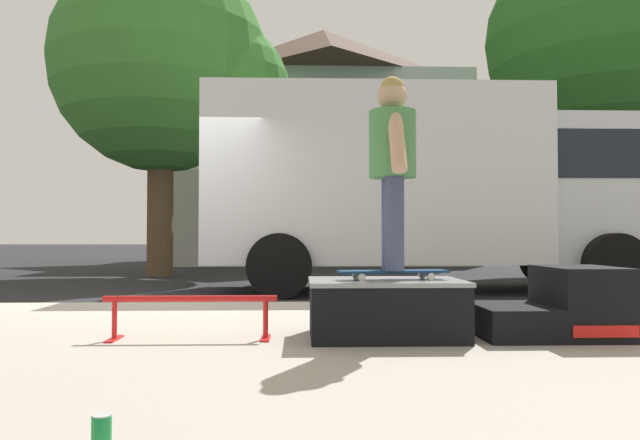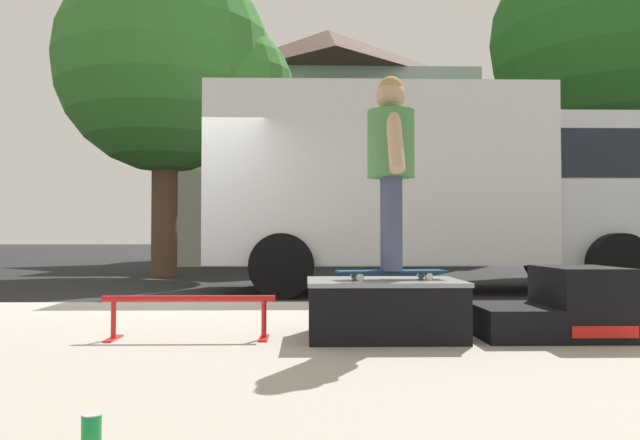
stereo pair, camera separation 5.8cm
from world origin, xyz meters
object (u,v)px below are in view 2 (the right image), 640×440
Objects in this scene: skate_box at (384,307)px; skateboard at (391,272)px; street_tree_main at (623,45)px; street_tree_neighbour at (178,72)px; grind_rail at (189,307)px; soda_can_b at (91,433)px; box_truck at (434,183)px; kicker_ramp at (559,308)px; skater_kid at (391,156)px.

skateboard is at bearing -29.49° from skate_box.
street_tree_main is 10.14m from street_tree_neighbour.
skate_box is 0.26m from skateboard.
skate_box reaches higher than grind_rail.
skateboard is at bearing 59.35° from soda_can_b.
skateboard is (1.43, 0.00, 0.25)m from grind_rail.
box_truck is (1.42, 5.15, 1.11)m from skateboard.
kicker_ramp is 0.13× the size of street_tree_main.
soda_can_b is (0.11, -2.23, -0.16)m from grind_rail.
box_truck reaches higher than skate_box.
box_truck reaches higher than kicker_ramp.
skateboard is 0.11× the size of street_tree_neighbour.
street_tree_main is at bearing 1.35° from street_tree_neighbour.
street_tree_neighbour is (-10.11, -0.24, -0.75)m from street_tree_main.
soda_can_b is at bearing -110.37° from box_truck.
skate_box is at bearing 179.98° from kicker_ramp.
grind_rail is 2.24m from soda_can_b.
kicker_ramp is 2.65m from grind_rail.
street_tree_neighbour reaches higher than soda_can_b.
skateboard is at bearing 0.03° from grind_rail.
grind_rail is at bearing -131.41° from street_tree_main.
skater_kid is 0.20× the size of street_tree_neighbour.
skater_kid is 11.06× the size of soda_can_b.
skater_kid reaches higher than grind_rail.
skateboard is at bearing 180.00° from skater_kid.
skater_kid is 5.35m from box_truck.
skater_kid is at bearing 0.03° from grind_rail.
soda_can_b is 8.02m from box_truck.
skateboard is at bearing -105.41° from box_truck.
skater_kid is at bearing -125.97° from street_tree_main.
box_truck is at bearing 74.59° from skater_kid.
skate_box is 1.27m from kicker_ramp.
box_truck is (2.74, 7.38, 1.52)m from soda_can_b.
skateboard is at bearing -68.90° from street_tree_neighbour.
soda_can_b is (-1.27, -2.26, -0.16)m from skate_box.
box_truck is (0.20, 5.13, 1.37)m from kicker_ramp.
grind_rail is at bearing -179.39° from kicker_ramp.
skate_box is 8.69× the size of soda_can_b.
kicker_ramp is 8.04× the size of soda_can_b.
kicker_ramp is (1.27, -0.00, -0.01)m from skate_box.
street_tree_main is 1.15× the size of street_tree_neighbour.
skate_box is 1.08× the size of kicker_ramp.
street_tree_main is (8.09, 9.18, 4.91)m from grind_rail.
street_tree_neighbour is (-3.45, 8.94, 3.91)m from skateboard.
skate_box is at bearing 60.61° from soda_can_b.
soda_can_b is 0.02× the size of box_truck.
skate_box is at bearing 1.19° from grind_rail.
street_tree_main is at bearing 48.59° from grind_rail.
box_truck is at bearing -37.85° from street_tree_neighbour.
box_truck is at bearing 61.02° from grind_rail.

